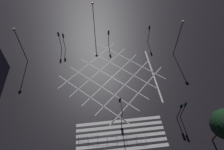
{
  "coord_description": "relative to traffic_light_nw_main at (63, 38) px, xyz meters",
  "views": [
    {
      "loc": [
        -2.84,
        -24.62,
        27.9
      ],
      "look_at": [
        0.0,
        0.0,
        0.65
      ],
      "focal_mm": 32.0,
      "sensor_mm": 36.0,
      "label": 1
    }
  ],
  "objects": [
    {
      "name": "ground_plane",
      "position": [
        8.93,
        -9.35,
        -2.78
      ],
      "size": [
        200.0,
        200.0,
        0.0
      ],
      "primitive_type": "plane",
      "color": "black"
    },
    {
      "name": "road_markings",
      "position": [
        9.4,
        -16.23,
        -2.78
      ],
      "size": [
        19.87,
        23.93,
        0.01
      ],
      "color": "silver",
      "rests_on": "ground_plane"
    },
    {
      "name": "traffic_light_nw_main",
      "position": [
        0.0,
        0.0,
        0.0
      ],
      "size": [
        0.39,
        0.36,
        3.89
      ],
      "color": "black",
      "rests_on": "ground_plane"
    },
    {
      "name": "traffic_light_median_north",
      "position": [
        9.3,
        0.01,
        -0.03
      ],
      "size": [
        0.36,
        0.39,
        3.84
      ],
      "rotation": [
        0.0,
        0.0,
        -1.57
      ],
      "color": "black",
      "rests_on": "ground_plane"
    },
    {
      "name": "traffic_light_median_south",
      "position": [
        9.26,
        -17.82,
        0.07
      ],
      "size": [
        0.36,
        2.5,
        3.88
      ],
      "rotation": [
        0.0,
        0.0,
        1.57
      ],
      "color": "black",
      "rests_on": "ground_plane"
    },
    {
      "name": "traffic_light_se_main",
      "position": [
        18.65,
        -18.88,
        0.08
      ],
      "size": [
        0.39,
        0.36,
        4.01
      ],
      "rotation": [
        0.0,
        0.0,
        3.14
      ],
      "color": "black",
      "rests_on": "ground_plane"
    },
    {
      "name": "traffic_light_ne_main",
      "position": [
        17.9,
        0.14,
        0.32
      ],
      "size": [
        0.39,
        0.36,
        4.35
      ],
      "rotation": [
        0.0,
        0.0,
        3.14
      ],
      "color": "black",
      "rests_on": "ground_plane"
    },
    {
      "name": "traffic_light_nw_cross",
      "position": [
        -0.87,
        0.11,
        0.25
      ],
      "size": [
        0.36,
        0.39,
        4.25
      ],
      "rotation": [
        0.0,
        0.0,
        -1.57
      ],
      "color": "black",
      "rests_on": "ground_plane"
    },
    {
      "name": "traffic_light_se_cross",
      "position": [
        18.13,
        -18.92,
        -0.16
      ],
      "size": [
        0.36,
        0.39,
        3.67
      ],
      "rotation": [
        0.0,
        0.0,
        1.57
      ],
      "color": "black",
      "rests_on": "ground_plane"
    },
    {
      "name": "street_lamp_east",
      "position": [
        22.42,
        -4.32,
        3.37
      ],
      "size": [
        0.61,
        0.61,
        8.03
      ],
      "color": "black",
      "rests_on": "ground_plane"
    },
    {
      "name": "street_lamp_west",
      "position": [
        6.52,
        4.8,
        2.77
      ],
      "size": [
        0.52,
        0.52,
        7.74
      ],
      "color": "black",
      "rests_on": "ground_plane"
    },
    {
      "name": "street_lamp_far",
      "position": [
        -7.51,
        -3.03,
        3.07
      ],
      "size": [
        0.57,
        0.57,
        7.86
      ],
      "color": "black",
      "rests_on": "ground_plane"
    },
    {
      "name": "pedestrian_railing",
      "position": [
        7.54,
        -21.34,
        -2.11
      ],
      "size": [
        9.79,
        1.17,
        1.05
      ],
      "rotation": [
        0.0,
        0.0,
        -0.11
      ],
      "color": "#9EA0A5",
      "rests_on": "ground_plane"
    }
  ]
}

